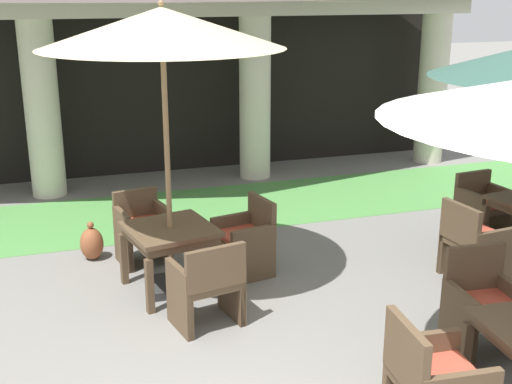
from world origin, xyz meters
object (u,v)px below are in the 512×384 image
(patio_chair_near_foreground_north, at_px, (484,308))
(terracotta_urn, at_px, (92,243))
(patio_chair_mid_right_north, at_px, (482,207))
(patio_table_mid_left, at_px, (170,236))
(patio_chair_mid_left_east, at_px, (246,240))
(patio_chair_mid_left_north, at_px, (142,228))
(patio_chair_mid_left_south, at_px, (207,285))
(patio_chair_mid_right_west, at_px, (475,243))
(patio_umbrella_mid_left, at_px, (162,31))

(patio_chair_near_foreground_north, height_order, terracotta_urn, patio_chair_near_foreground_north)
(patio_chair_mid_right_north, relative_size, terracotta_urn, 1.73)
(patio_table_mid_left, xyz_separation_m, patio_chair_mid_left_east, (0.86, 0.17, -0.21))
(patio_chair_mid_left_north, bearing_deg, patio_chair_mid_left_south, 90.00)
(patio_chair_mid_left_north, bearing_deg, patio_chair_mid_left_east, 135.18)
(patio_chair_mid_right_north, bearing_deg, patio_table_mid_left, -1.30)
(patio_chair_mid_left_east, relative_size, patio_chair_mid_right_west, 0.96)
(patio_chair_mid_left_east, xyz_separation_m, terracotta_urn, (-1.60, 0.92, -0.19))
(patio_table_mid_left, relative_size, terracotta_urn, 2.15)
(patio_chair_mid_left_south, bearing_deg, patio_table_mid_left, 90.00)
(patio_chair_near_foreground_north, bearing_deg, patio_chair_mid_left_east, -51.68)
(patio_chair_mid_right_north, xyz_separation_m, terracotta_urn, (-4.79, 0.74, -0.19))
(patio_table_mid_left, xyz_separation_m, patio_chair_mid_right_west, (3.17, -0.75, -0.19))
(patio_chair_mid_right_north, bearing_deg, terracotta_urn, -15.05)
(patio_chair_mid_left_north, distance_m, patio_chair_mid_right_north, 4.26)
(patio_chair_near_foreground_north, distance_m, patio_chair_mid_left_north, 3.83)
(patio_chair_near_foreground_north, bearing_deg, patio_chair_mid_right_west, -118.20)
(patio_umbrella_mid_left, distance_m, patio_chair_mid_left_east, 2.43)
(terracotta_urn, bearing_deg, patio_chair_near_foreground_north, -45.64)
(patio_chair_mid_right_north, bearing_deg, patio_umbrella_mid_left, -1.30)
(patio_chair_near_foreground_north, relative_size, terracotta_urn, 1.96)
(patio_chair_mid_left_south, xyz_separation_m, patio_chair_mid_right_north, (3.89, 1.22, -0.02))
(patio_chair_mid_left_south, distance_m, patio_chair_mid_right_west, 3.00)
(patio_chair_mid_left_east, bearing_deg, patio_table_mid_left, 90.00)
(patio_chair_near_foreground_north, bearing_deg, patio_umbrella_mid_left, -36.42)
(patio_chair_mid_right_west, bearing_deg, patio_umbrella_mid_left, -109.50)
(patio_chair_near_foreground_north, relative_size, patio_chair_mid_left_north, 1.11)
(patio_chair_mid_left_east, distance_m, patio_chair_mid_right_west, 2.49)
(patio_chair_near_foreground_north, distance_m, terracotta_urn, 4.39)
(patio_chair_mid_left_north, height_order, patio_chair_mid_right_north, patio_chair_mid_left_north)
(patio_umbrella_mid_left, xyz_separation_m, patio_chair_mid_right_north, (4.06, 0.35, -2.27))
(patio_table_mid_left, distance_m, patio_chair_mid_left_north, 0.90)
(patio_table_mid_left, distance_m, patio_chair_mid_right_north, 4.08)
(patio_chair_near_foreground_north, distance_m, patio_chair_mid_left_east, 2.66)
(patio_chair_mid_right_north, height_order, terracotta_urn, patio_chair_mid_right_north)
(patio_table_mid_left, relative_size, patio_chair_mid_left_east, 1.18)
(patio_table_mid_left, height_order, patio_chair_mid_right_north, patio_chair_mid_right_north)
(terracotta_urn, bearing_deg, patio_table_mid_left, -56.22)
(patio_chair_mid_left_east, relative_size, patio_chair_mid_left_north, 1.03)
(patio_table_mid_left, bearing_deg, patio_chair_mid_left_east, 11.35)
(terracotta_urn, bearing_deg, patio_chair_mid_left_north, -22.70)
(patio_chair_mid_right_north, bearing_deg, patio_chair_mid_left_north, -13.09)
(patio_chair_near_foreground_north, distance_m, patio_chair_mid_right_north, 2.95)
(patio_chair_near_foreground_north, distance_m, patio_umbrella_mid_left, 3.83)
(patio_chair_mid_left_east, xyz_separation_m, patio_chair_mid_left_south, (-0.69, -1.04, 0.02))
(patio_chair_mid_right_west, bearing_deg, patio_chair_mid_left_south, -94.04)
(patio_chair_mid_left_east, bearing_deg, patio_chair_mid_left_north, 45.18)
(patio_chair_mid_left_south, bearing_deg, patio_chair_mid_right_north, 6.05)
(patio_chair_mid_left_east, xyz_separation_m, patio_chair_mid_right_west, (2.31, -0.92, 0.02))
(patio_table_mid_left, bearing_deg, patio_chair_mid_left_south, -78.65)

